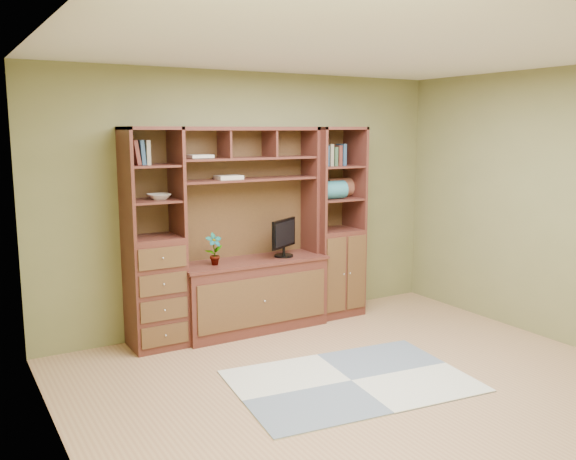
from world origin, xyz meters
TOP-DOWN VIEW (x-y plane):
  - room at (0.00, 0.00)m, footprint 4.60×4.10m
  - center_hutch at (-0.12, 1.73)m, footprint 1.54×0.53m
  - left_tower at (-1.12, 1.77)m, footprint 0.50×0.45m
  - right_tower at (0.90, 1.77)m, footprint 0.55×0.45m
  - rug at (-0.04, 0.16)m, footprint 2.01×1.47m
  - monitor at (0.22, 1.70)m, footprint 0.48×0.39m
  - orchid at (-0.56, 1.70)m, footprint 0.16×0.11m
  - magazines at (-0.33, 1.82)m, footprint 0.25×0.18m
  - bowl at (-1.06, 1.77)m, footprint 0.21×0.21m
  - blanket_teal at (0.81, 1.73)m, footprint 0.33×0.19m
  - blanket_red at (1.04, 1.85)m, footprint 0.37×0.21m

SIDE VIEW (x-z plane):
  - rug at x=-0.04m, z-range 0.00..0.01m
  - orchid at x=-0.56m, z-range 0.73..1.04m
  - monitor at x=0.22m, z-range 0.73..1.27m
  - center_hutch at x=-0.12m, z-range 0.00..2.05m
  - left_tower at x=-1.12m, z-range 0.00..2.05m
  - right_tower at x=0.90m, z-range 0.00..2.05m
  - room at x=0.00m, z-range -0.02..2.62m
  - blanket_teal at x=0.81m, z-range 1.29..1.48m
  - blanket_red at x=1.04m, z-range 1.29..1.50m
  - bowl at x=-1.06m, z-range 1.39..1.44m
  - magazines at x=-0.33m, z-range 1.54..1.58m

